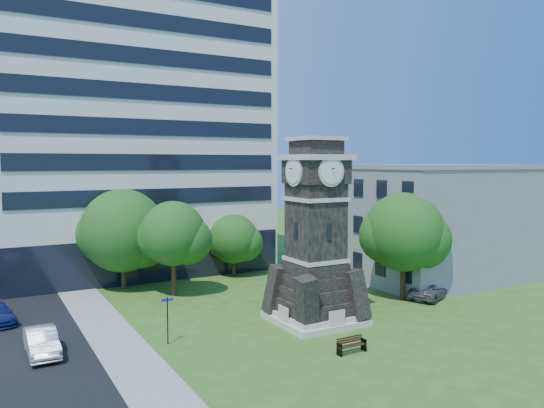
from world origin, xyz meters
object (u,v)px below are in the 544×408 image
car_street_mid (42,342)px  street_sign (168,315)px  park_bench (351,344)px  car_east_lot (431,290)px  clock_tower (316,243)px

car_street_mid → street_sign: street_sign is taller
park_bench → car_street_mid: bearing=150.3°
car_street_mid → car_east_lot: 27.85m
clock_tower → car_street_mid: clock_tower is taller
street_sign → park_bench: bearing=-35.6°
park_bench → clock_tower: bearing=74.0°
car_east_lot → street_sign: (-21.20, -0.17, 1.11)m
park_bench → car_east_lot: bearing=25.6°
car_street_mid → park_bench: bearing=-29.5°
park_bench → street_sign: bearing=141.7°
park_bench → street_sign: (-8.45, 6.33, 1.26)m
clock_tower → car_east_lot: clock_tower is taller
car_east_lot → street_sign: street_sign is taller
clock_tower → car_street_mid: 17.33m
clock_tower → car_street_mid: size_ratio=2.78×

